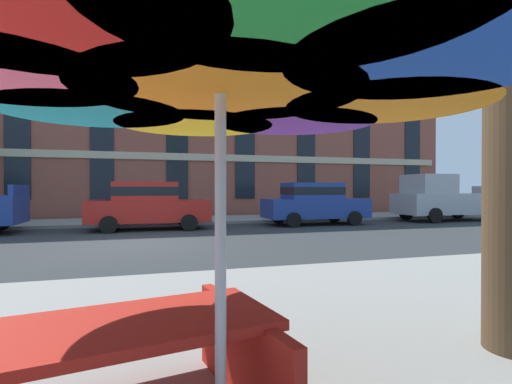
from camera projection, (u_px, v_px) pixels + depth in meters
name	position (u px, v px, depth m)	size (l,w,h in m)	color
ground_plane	(138.00, 244.00, 10.42)	(120.00, 120.00, 0.00)	#2D3033
sidewalk_far	(140.00, 221.00, 16.94)	(56.00, 3.60, 0.12)	gray
apartment_building	(141.00, 115.00, 24.73)	(36.46, 12.08, 12.80)	#934C3D
sedan_red	(148.00, 204.00, 14.05)	(4.40, 1.98, 1.78)	#B21E19
sedan_blue	(314.00, 202.00, 15.99)	(4.40, 1.98, 1.78)	navy
pickup_silver	(443.00, 199.00, 17.92)	(5.10, 2.12, 2.20)	#A8AAB2
patio_umbrella	(220.00, 52.00, 1.93)	(3.18, 3.18, 2.51)	silver
picnic_table	(116.00, 373.00, 2.11)	(2.04, 1.81, 0.77)	red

